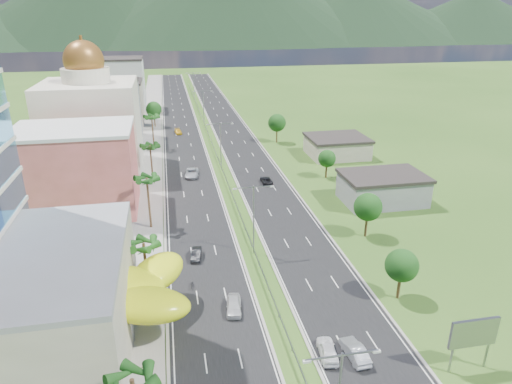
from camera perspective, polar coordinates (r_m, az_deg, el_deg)
ground at (r=61.81m, az=1.49°, el=-12.11°), size 500.00×500.00×0.00m
road_left at (r=144.24m, az=-9.30°, el=7.72°), size 11.00×260.00×0.04m
road_right at (r=145.42m, az=-3.34°, el=8.08°), size 11.00×260.00×0.04m
sidewalk_left at (r=144.29m, az=-13.10°, el=7.46°), size 7.00×260.00×0.12m
median_guardrail at (r=127.12m, az=-5.58°, el=6.27°), size 0.10×216.06×0.76m
streetlight_median_b at (r=67.09m, az=-0.30°, el=-2.60°), size 6.04×0.25×11.00m
streetlight_median_c at (r=104.41m, az=-4.45°, el=6.35°), size 6.04×0.25×11.00m
streetlight_median_d at (r=148.07m, az=-6.60°, el=10.89°), size 6.04×0.25×11.00m
streetlight_median_e at (r=192.36m, az=-7.79°, el=13.34°), size 6.04×0.25×11.00m
lime_canopy at (r=55.32m, az=-18.61°, el=-11.70°), size 18.00×15.00×7.40m
pink_shophouse at (r=87.92m, az=-21.41°, el=2.40°), size 20.00×15.00×15.00m
domed_building at (r=108.80m, az=-19.81°, el=8.27°), size 20.00×20.00×28.70m
midrise_grey at (r=133.59m, az=-17.81°, el=9.36°), size 16.00×15.00×16.00m
midrise_beige at (r=155.35m, az=-16.96°, el=10.52°), size 16.00×15.00×13.00m
midrise_white at (r=177.54m, az=-16.43°, el=12.72°), size 16.00×15.00×18.00m
billboard at (r=52.30m, az=25.55°, el=-15.77°), size 5.20×0.35×6.20m
shed_near at (r=90.57m, az=15.52°, el=0.31°), size 15.00×10.00×5.00m
shed_far at (r=117.40m, az=10.07°, el=5.52°), size 14.00×12.00×4.40m
palm_tree_b at (r=58.94m, az=-13.86°, el=-6.61°), size 3.60×3.60×8.10m
palm_tree_c at (r=76.66m, az=-13.49°, el=1.38°), size 3.60×3.60×9.60m
palm_tree_d at (r=98.84m, az=-13.10°, el=5.43°), size 3.60×3.60×8.60m
palm_tree_e at (r=122.90m, az=-12.90°, el=8.98°), size 3.60×3.60×9.40m
leafy_tree_lfar at (r=147.92m, az=-12.66°, el=10.04°), size 4.90×4.90×8.05m
leafy_tree_ra at (r=60.50m, az=17.75°, el=-8.76°), size 4.20×4.20×6.90m
leafy_tree_rb at (r=75.02m, az=13.81°, el=-1.85°), size 4.55×4.55×7.47m
leafy_tree_rc at (r=100.62m, az=8.86°, el=4.14°), size 3.85×3.85×6.33m
leafy_tree_rd at (r=126.89m, az=2.63°, el=8.63°), size 4.90×4.90×8.05m
mountain_ridge at (r=506.25m, az=-3.11°, el=17.90°), size 860.00×140.00×90.00m
car_white_near_left at (r=57.67m, az=-2.79°, el=-13.96°), size 2.42×4.67×1.52m
car_dark_left at (r=69.00m, az=-7.48°, el=-7.71°), size 1.95×4.14×1.31m
car_silver_mid_left at (r=102.16m, az=-8.04°, el=2.38°), size 3.49×6.15×1.62m
car_yellow_far_left at (r=139.17m, az=-9.70°, el=7.46°), size 2.34×4.63×1.29m
car_white_near_right at (r=51.98m, az=8.93°, el=-18.90°), size 2.40×4.71×1.54m
car_silver_right at (r=52.32m, az=12.25°, el=-18.84°), size 1.99×4.85×1.56m
car_dark_far_right at (r=97.31m, az=1.31°, el=1.49°), size 2.13×4.61×1.28m
motorcycle at (r=62.54m, az=-8.02°, el=-11.26°), size 0.73×1.74×1.08m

